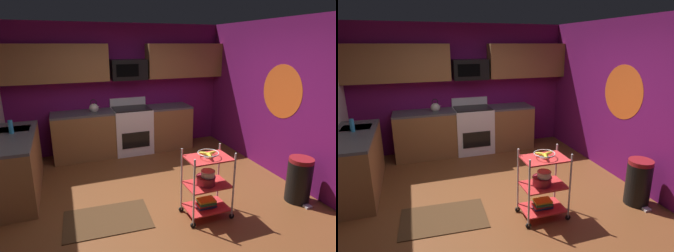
# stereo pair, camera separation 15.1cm
# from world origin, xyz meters

# --- Properties ---
(floor) EXTENTS (4.40, 4.80, 0.04)m
(floor) POSITION_xyz_m (0.00, 0.00, -0.02)
(floor) COLOR brown
(floor) RESTS_ON ground
(wall_back) EXTENTS (4.52, 0.06, 2.60)m
(wall_back) POSITION_xyz_m (0.00, 2.43, 1.30)
(wall_back) COLOR #6B1156
(wall_back) RESTS_ON ground
(wall_right) EXTENTS (0.06, 4.80, 2.60)m
(wall_right) POSITION_xyz_m (2.23, 0.00, 1.30)
(wall_right) COLOR #6B1156
(wall_right) RESTS_ON ground
(wall_flower_decal) EXTENTS (0.00, 0.88, 0.88)m
(wall_flower_decal) POSITION_xyz_m (2.20, 0.17, 1.45)
(wall_flower_decal) COLOR #E5591E
(counter_run) EXTENTS (3.61, 2.26, 0.92)m
(counter_run) POSITION_xyz_m (-0.72, 1.68, 0.46)
(counter_run) COLOR brown
(counter_run) RESTS_ON ground
(oven_range) EXTENTS (0.76, 0.65, 1.10)m
(oven_range) POSITION_xyz_m (0.14, 2.10, 0.48)
(oven_range) COLOR white
(oven_range) RESTS_ON ground
(upper_cabinets) EXTENTS (4.40, 0.33, 0.70)m
(upper_cabinets) POSITION_xyz_m (-0.03, 2.23, 1.85)
(upper_cabinets) COLOR brown
(microwave) EXTENTS (0.70, 0.39, 0.40)m
(microwave) POSITION_xyz_m (0.14, 2.21, 1.70)
(microwave) COLOR black
(rolling_cart) EXTENTS (0.62, 0.40, 0.91)m
(rolling_cart) POSITION_xyz_m (0.49, -0.55, 0.45)
(rolling_cart) COLOR silver
(rolling_cart) RESTS_ON ground
(fruit_bowl) EXTENTS (0.27, 0.27, 0.07)m
(fruit_bowl) POSITION_xyz_m (0.49, -0.55, 0.88)
(fruit_bowl) COLOR silver
(fruit_bowl) RESTS_ON rolling_cart
(mixing_bowl_large) EXTENTS (0.25, 0.25, 0.11)m
(mixing_bowl_large) POSITION_xyz_m (0.46, -0.55, 0.52)
(mixing_bowl_large) COLOR maroon
(mixing_bowl_large) RESTS_ON rolling_cart
(mixing_bowl_small) EXTENTS (0.18, 0.18, 0.08)m
(mixing_bowl_small) POSITION_xyz_m (0.48, -0.57, 0.62)
(mixing_bowl_small) COLOR silver
(mixing_bowl_small) RESTS_ON rolling_cart
(book_stack) EXTENTS (0.26, 0.20, 0.11)m
(book_stack) POSITION_xyz_m (0.49, -0.55, 0.18)
(book_stack) COLOR #1E4C8C
(book_stack) RESTS_ON rolling_cart
(kettle) EXTENTS (0.21, 0.18, 0.26)m
(kettle) POSITION_xyz_m (-0.60, 2.10, 1.00)
(kettle) COLOR beige
(kettle) RESTS_ON counter_run
(dish_soap_bottle) EXTENTS (0.06, 0.06, 0.20)m
(dish_soap_bottle) POSITION_xyz_m (-1.91, 1.10, 1.02)
(dish_soap_bottle) COLOR #2D8CBF
(dish_soap_bottle) RESTS_ON counter_run
(trash_can) EXTENTS (0.34, 0.42, 0.66)m
(trash_can) POSITION_xyz_m (1.90, -0.69, 0.33)
(trash_can) COLOR black
(trash_can) RESTS_ON ground
(floor_rug) EXTENTS (1.14, 0.76, 0.01)m
(floor_rug) POSITION_xyz_m (-0.76, -0.20, 0.01)
(floor_rug) COLOR #472D19
(floor_rug) RESTS_ON ground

